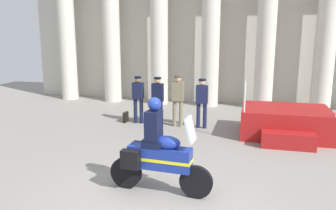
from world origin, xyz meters
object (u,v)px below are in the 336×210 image
object	(u,v)px
officer_in_row_1	(158,97)
briefcase_on_ground	(126,117)
officer_in_row_3	(202,99)
motorcycle_with_rider	(156,154)
officer_in_row_0	(138,96)
officer_in_row_2	(178,97)
reviewing_stand	(285,123)

from	to	relation	value
officer_in_row_1	briefcase_on_ground	size ratio (longest dim) A/B	4.64
officer_in_row_1	briefcase_on_ground	world-z (taller)	officer_in_row_1
officer_in_row_3	briefcase_on_ground	bearing A→B (deg)	-1.68
motorcycle_with_rider	briefcase_on_ground	xyz separation A→B (m)	(-2.60, 4.99, -0.61)
officer_in_row_0	motorcycle_with_rider	xyz separation A→B (m)	(2.12, -4.99, -0.18)
officer_in_row_1	officer_in_row_3	world-z (taller)	officer_in_row_1
officer_in_row_1	officer_in_row_2	bearing A→B (deg)	-175.86
officer_in_row_0	officer_in_row_1	distance (m)	0.77
reviewing_stand	officer_in_row_2	size ratio (longest dim) A/B	1.49
officer_in_row_1	motorcycle_with_rider	distance (m)	5.03
officer_in_row_2	briefcase_on_ground	distance (m)	2.11
officer_in_row_0	officer_in_row_1	bearing A→B (deg)	169.09
briefcase_on_ground	officer_in_row_3	bearing A→B (deg)	-2.31
officer_in_row_2	officer_in_row_3	xyz separation A→B (m)	(0.82, 0.00, -0.05)
officer_in_row_2	motorcycle_with_rider	xyz separation A→B (m)	(0.67, -4.88, -0.23)
reviewing_stand	motorcycle_with_rider	xyz separation A→B (m)	(-2.76, -4.60, 0.38)
reviewing_stand	officer_in_row_3	size ratio (longest dim) A/B	1.57
reviewing_stand	motorcycle_with_rider	size ratio (longest dim) A/B	1.24
reviewing_stand	motorcycle_with_rider	bearing A→B (deg)	-120.97
officer_in_row_2	officer_in_row_1	bearing A→B (deg)	4.14
reviewing_stand	officer_in_row_3	bearing A→B (deg)	173.80
officer_in_row_1	briefcase_on_ground	xyz separation A→B (m)	(-1.24, 0.16, -0.81)
reviewing_stand	officer_in_row_0	world-z (taller)	reviewing_stand
officer_in_row_0	officer_in_row_1	size ratio (longest dim) A/B	0.99
officer_in_row_0	motorcycle_with_rider	world-z (taller)	motorcycle_with_rider
briefcase_on_ground	officer_in_row_0	bearing A→B (deg)	-0.32
officer_in_row_0	motorcycle_with_rider	distance (m)	5.42
officer_in_row_1	officer_in_row_3	distance (m)	1.51
officer_in_row_3	reviewing_stand	bearing A→B (deg)	174.43
officer_in_row_2	briefcase_on_ground	world-z (taller)	officer_in_row_2
officer_in_row_1	motorcycle_with_rider	bearing A→B (deg)	106.35
officer_in_row_0	officer_in_row_3	world-z (taller)	same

